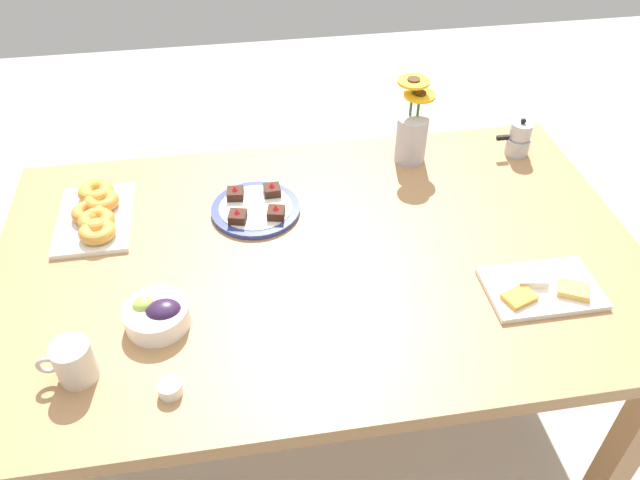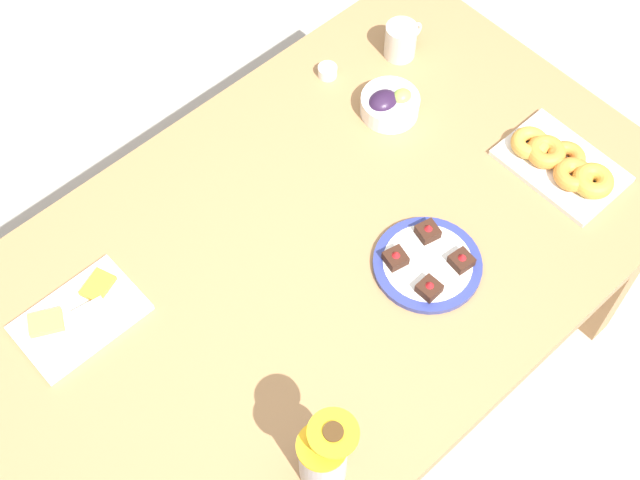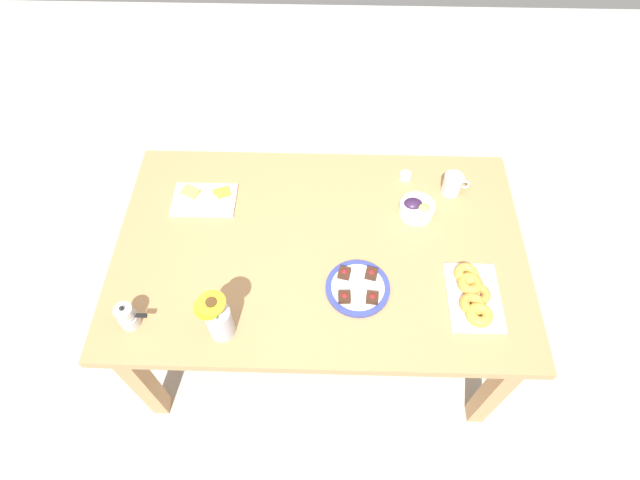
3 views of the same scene
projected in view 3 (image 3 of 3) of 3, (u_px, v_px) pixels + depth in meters
ground_plane at (320, 327)px, 2.55m from camera, size 6.00×6.00×0.00m
dining_table at (320, 258)px, 2.02m from camera, size 1.60×1.00×0.74m
coffee_mug at (453, 184)px, 2.07m from camera, size 0.11×0.08×0.09m
grape_bowl at (417, 208)px, 2.02m from camera, size 0.14×0.14×0.07m
cheese_platter at (205, 199)px, 2.07m from camera, size 0.26×0.17×0.03m
croissant_platter at (473, 295)px, 1.79m from camera, size 0.19×0.28×0.05m
jam_cup_honey at (406, 176)px, 2.14m from camera, size 0.05×0.05×0.03m
dessert_plate at (358, 287)px, 1.83m from camera, size 0.24×0.24×0.05m
flower_vase at (219, 320)px, 1.67m from camera, size 0.11×0.11×0.25m
moka_pot at (127, 317)px, 1.72m from camera, size 0.11×0.07×0.12m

